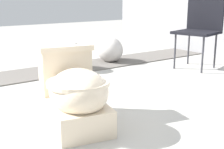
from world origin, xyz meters
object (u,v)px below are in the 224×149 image
(toilet, at_px, (74,93))
(boulder_far, at_px, (110,50))
(boulder_near, at_px, (67,55))
(folding_chair_left, at_px, (201,24))

(toilet, bearing_deg, boulder_far, 150.59)
(boulder_near, bearing_deg, boulder_far, 97.93)
(boulder_near, bearing_deg, folding_chair_left, 60.73)
(folding_chair_left, bearing_deg, boulder_far, -64.86)
(boulder_far, bearing_deg, folding_chair_left, 39.47)
(boulder_near, bearing_deg, toilet, -25.84)
(toilet, distance_m, boulder_far, 2.04)
(toilet, bearing_deg, folding_chair_left, 120.34)
(folding_chair_left, relative_size, boulder_near, 1.89)
(toilet, xyz_separation_m, folding_chair_left, (-0.68, 2.05, 0.29))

